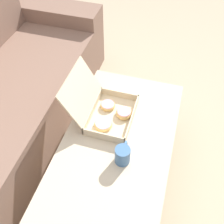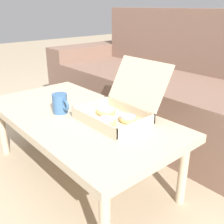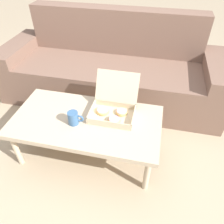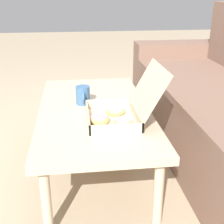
{
  "view_description": "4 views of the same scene",
  "coord_description": "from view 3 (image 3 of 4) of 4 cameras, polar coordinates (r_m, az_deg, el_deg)",
  "views": [
    {
      "loc": [
        -0.77,
        -0.3,
        1.6
      ],
      "look_at": [
        0.19,
        -0.02,
        0.43
      ],
      "focal_mm": 42.0,
      "sensor_mm": 36.0,
      "label": 1
    },
    {
      "loc": [
        1.1,
        -0.8,
        0.92
      ],
      "look_at": [
        0.19,
        -0.02,
        0.43
      ],
      "focal_mm": 42.0,
      "sensor_mm": 36.0,
      "label": 2
    },
    {
      "loc": [
        0.48,
        -1.27,
        1.53
      ],
      "look_at": [
        0.19,
        -0.02,
        0.43
      ],
      "focal_mm": 35.0,
      "sensor_mm": 36.0,
      "label": 3
    },
    {
      "loc": [
        1.62,
        -0.19,
        1.02
      ],
      "look_at": [
        0.19,
        -0.02,
        0.43
      ],
      "focal_mm": 50.0,
      "sensor_mm": 36.0,
      "label": 4
    }
  ],
  "objects": [
    {
      "name": "coffee_mug",
      "position": [
        1.66,
        -9.98,
        -1.56
      ],
      "size": [
        0.12,
        0.08,
        0.11
      ],
      "color": "#3D6693",
      "rests_on": "coffee_table"
    },
    {
      "name": "coffee_table",
      "position": [
        1.74,
        -6.74,
        -2.89
      ],
      "size": [
        1.16,
        0.61,
        0.38
      ],
      "color": "#C6B293",
      "rests_on": "ground_plane"
    },
    {
      "name": "pastry_box",
      "position": [
        1.72,
        0.31,
        0.97
      ],
      "size": [
        0.35,
        0.37,
        0.28
      ],
      "color": "beige",
      "rests_on": "coffee_table"
    },
    {
      "name": "ground_plane",
      "position": [
        2.05,
        -5.18,
        -8.14
      ],
      "size": [
        12.0,
        12.0,
        0.0
      ],
      "primitive_type": "plane",
      "color": "tan"
    },
    {
      "name": "couch",
      "position": [
        2.46,
        -0.12,
        10.57
      ],
      "size": [
        2.35,
        0.81,
        0.9
      ],
      "color": "#7A5B4C",
      "rests_on": "ground_plane"
    }
  ]
}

